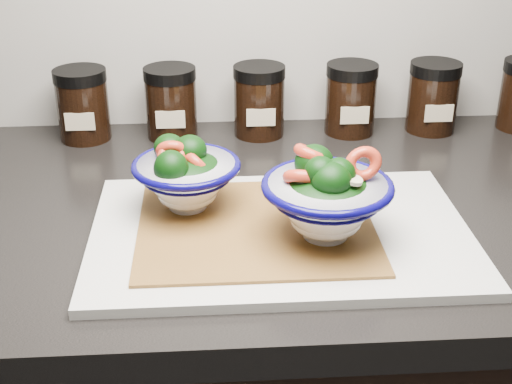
{
  "coord_description": "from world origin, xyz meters",
  "views": [
    {
      "loc": [
        -0.08,
        0.62,
        1.33
      ],
      "look_at": [
        -0.03,
        1.36,
        0.96
      ],
      "focal_mm": 50.0,
      "sensor_mm": 36.0,
      "label": 1
    }
  ],
  "objects": [
    {
      "name": "spice_jar_c",
      "position": [
        -0.0,
        1.69,
        0.96
      ],
      "size": [
        0.08,
        0.08,
        0.11
      ],
      "color": "black",
      "rests_on": "countertop"
    },
    {
      "name": "bamboo_mat",
      "position": [
        -0.03,
        1.36,
        0.91
      ],
      "size": [
        0.28,
        0.24,
        0.0
      ],
      "primitive_type": "cube",
      "color": "#A77132",
      "rests_on": "cutting_board"
    },
    {
      "name": "spice_jar_a",
      "position": [
        -0.28,
        1.69,
        0.96
      ],
      "size": [
        0.08,
        0.08,
        0.11
      ],
      "color": "black",
      "rests_on": "countertop"
    },
    {
      "name": "cutting_board",
      "position": [
        0.0,
        1.35,
        0.91
      ],
      "size": [
        0.45,
        0.3,
        0.01
      ],
      "primitive_type": "cube",
      "color": "silver",
      "rests_on": "countertop"
    },
    {
      "name": "countertop",
      "position": [
        0.0,
        1.45,
        0.88
      ],
      "size": [
        3.5,
        0.6,
        0.04
      ],
      "primitive_type": "cube",
      "color": "black",
      "rests_on": "cabinet"
    },
    {
      "name": "spice_jar_b",
      "position": [
        -0.14,
        1.69,
        0.96
      ],
      "size": [
        0.08,
        0.08,
        0.11
      ],
      "color": "black",
      "rests_on": "countertop"
    },
    {
      "name": "spice_jar_e",
      "position": [
        0.28,
        1.69,
        0.96
      ],
      "size": [
        0.08,
        0.08,
        0.11
      ],
      "color": "black",
      "rests_on": "countertop"
    },
    {
      "name": "spice_jar_d",
      "position": [
        0.15,
        1.69,
        0.96
      ],
      "size": [
        0.08,
        0.08,
        0.11
      ],
      "color": "black",
      "rests_on": "countertop"
    },
    {
      "name": "bowl_left",
      "position": [
        -0.11,
        1.41,
        0.96
      ],
      "size": [
        0.13,
        0.13,
        0.1
      ],
      "rotation": [
        0.0,
        0.0,
        -0.4
      ],
      "color": "white",
      "rests_on": "bamboo_mat"
    },
    {
      "name": "bowl_right",
      "position": [
        0.05,
        1.33,
        0.96
      ],
      "size": [
        0.15,
        0.15,
        0.12
      ],
      "rotation": [
        0.0,
        0.0,
        0.26
      ],
      "color": "white",
      "rests_on": "bamboo_mat"
    }
  ]
}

